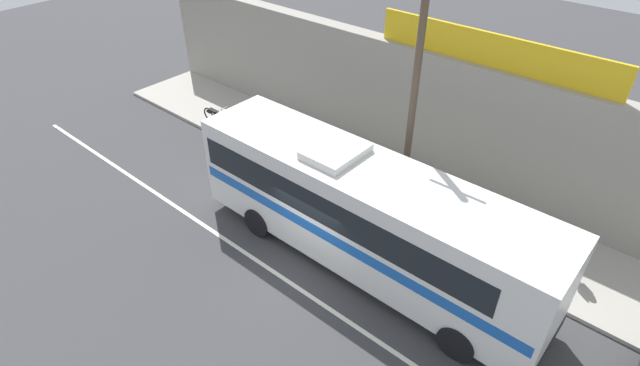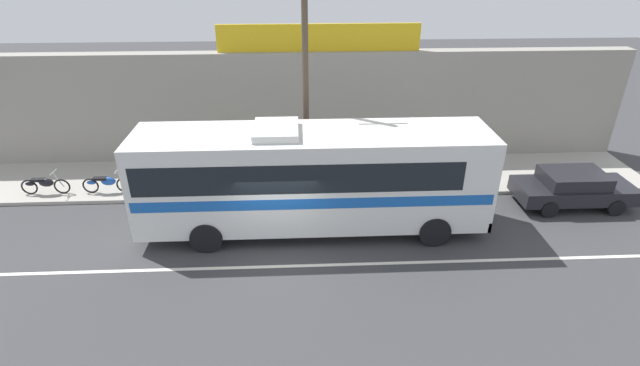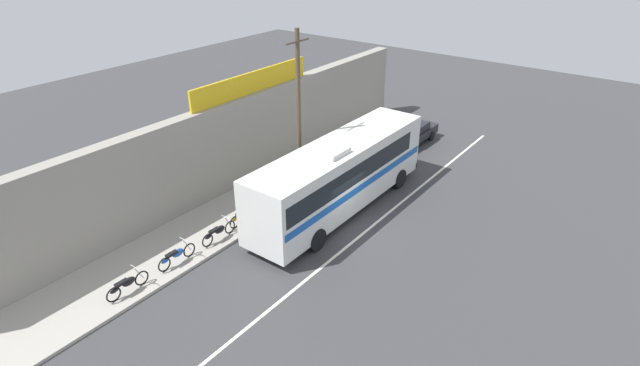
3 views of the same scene
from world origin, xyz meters
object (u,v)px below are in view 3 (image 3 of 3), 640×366
object	(u,v)px
motorcycle_green	(127,284)
pedestrian_far_right	(341,140)
motorcycle_blue	(176,255)
motorcycle_black	(244,215)
utility_pole	(299,115)
intercity_bus	(339,173)
motorcycle_purple	(218,232)
parked_car	(412,133)

from	to	relation	value
motorcycle_green	pedestrian_far_right	xyz separation A→B (m)	(15.47, 0.86, 0.55)
motorcycle_blue	motorcycle_black	bearing A→B (deg)	0.80
motorcycle_blue	motorcycle_green	world-z (taller)	same
utility_pole	motorcycle_blue	world-z (taller)	utility_pole
intercity_bus	motorcycle_purple	distance (m)	6.34
motorcycle_purple	motorcycle_green	size ratio (longest dim) A/B	1.06
intercity_bus	motorcycle_purple	size ratio (longest dim) A/B	5.86
motorcycle_green	motorcycle_blue	bearing A→B (deg)	0.10
motorcycle_blue	motorcycle_black	size ratio (longest dim) A/B	0.99
parked_car	motorcycle_purple	bearing A→B (deg)	174.48
motorcycle_purple	motorcycle_black	distance (m)	1.76
motorcycle_black	parked_car	bearing A→B (deg)	-6.75
parked_car	pedestrian_far_right	world-z (taller)	pedestrian_far_right
pedestrian_far_right	parked_car	bearing A→B (deg)	-28.02
utility_pole	motorcycle_blue	xyz separation A→B (m)	(-7.76, 0.33, -3.95)
parked_car	intercity_bus	bearing A→B (deg)	-173.26
pedestrian_far_right	motorcycle_green	bearing A→B (deg)	-176.83
parked_car	motorcycle_green	size ratio (longest dim) A/B	2.29
parked_car	motorcycle_blue	size ratio (longest dim) A/B	2.22
intercity_bus	motorcycle_purple	world-z (taller)	intercity_bus
motorcycle_purple	motorcycle_black	xyz separation A→B (m)	(1.75, 0.12, 0.00)
motorcycle_purple	motorcycle_green	distance (m)	4.62
utility_pole	pedestrian_far_right	distance (m)	6.46
intercity_bus	motorcycle_black	bearing A→B (deg)	143.98
utility_pole	motorcycle_green	bearing A→B (deg)	178.16
motorcycle_blue	pedestrian_far_right	world-z (taller)	pedestrian_far_right
motorcycle_green	pedestrian_far_right	bearing A→B (deg)	3.17
intercity_bus	utility_pole	distance (m)	3.42
pedestrian_far_right	motorcycle_black	bearing A→B (deg)	-174.99
parked_car	pedestrian_far_right	xyz separation A→B (m)	(-4.53, 2.41, 0.38)
utility_pole	motorcycle_black	xyz separation A→B (m)	(-3.73, 0.38, -3.95)
intercity_bus	pedestrian_far_right	bearing A→B (deg)	34.04
utility_pole	pedestrian_far_right	xyz separation A→B (m)	(5.36, 1.18, -3.40)
parked_car	motorcycle_green	world-z (taller)	parked_car
intercity_bus	motorcycle_black	distance (m)	4.94
utility_pole	pedestrian_far_right	bearing A→B (deg)	12.43
intercity_bus	parked_car	distance (m)	9.96
utility_pole	motorcycle_purple	xyz separation A→B (m)	(-5.48, 0.26, -3.95)
utility_pole	motorcycle_purple	size ratio (longest dim) A/B	4.32
utility_pole	motorcycle_green	distance (m)	10.86
utility_pole	pedestrian_far_right	size ratio (longest dim) A/B	5.07
utility_pole	motorcycle_blue	size ratio (longest dim) A/B	4.44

